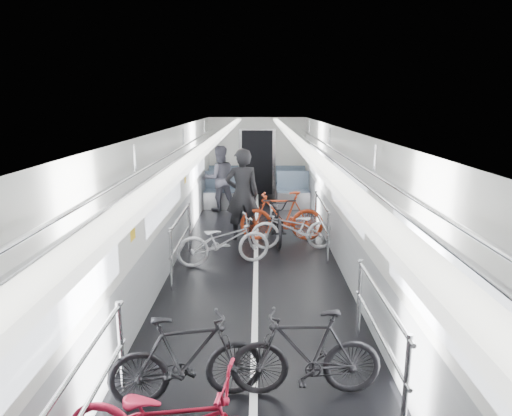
% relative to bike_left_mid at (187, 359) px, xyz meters
% --- Properties ---
extents(car_shell, '(3.02, 14.01, 2.41)m').
position_rel_bike_left_mid_xyz_m(car_shell, '(0.63, 5.14, 0.68)').
color(car_shell, black).
rests_on(car_shell, ground).
extents(bike_left_mid, '(1.55, 0.72, 0.90)m').
position_rel_bike_left_mid_xyz_m(bike_left_mid, '(0.00, 0.00, 0.00)').
color(bike_left_mid, black).
rests_on(bike_left_mid, floor).
extents(bike_left_far, '(1.77, 1.04, 0.88)m').
position_rel_bike_left_mid_xyz_m(bike_left_far, '(0.06, 3.84, -0.01)').
color(bike_left_far, '#A6A6AB').
rests_on(bike_left_far, floor).
extents(bike_right_near, '(1.50, 0.47, 0.89)m').
position_rel_bike_left_mid_xyz_m(bike_right_near, '(1.15, 0.11, -0.00)').
color(bike_right_near, black).
rests_on(bike_right_near, floor).
extents(bike_right_mid, '(1.67, 0.65, 0.87)m').
position_rel_bike_left_mid_xyz_m(bike_right_mid, '(1.36, 4.73, -0.02)').
color(bike_right_mid, '#B8B9BD').
rests_on(bike_right_mid, floor).
extents(bike_right_far, '(1.76, 0.53, 1.05)m').
position_rel_bike_left_mid_xyz_m(bike_right_far, '(1.17, 5.33, 0.08)').
color(bike_right_far, '#AF3315').
rests_on(bike_right_far, floor).
extents(bike_aisle, '(0.74, 1.89, 0.98)m').
position_rel_bike_left_mid_xyz_m(bike_aisle, '(1.07, 5.34, 0.04)').
color(bike_aisle, black).
rests_on(bike_aisle, floor).
extents(person_standing, '(0.77, 0.56, 1.93)m').
position_rel_bike_left_mid_xyz_m(person_standing, '(0.34, 5.44, 0.51)').
color(person_standing, black).
rests_on(person_standing, floor).
extents(person_seated, '(1.01, 0.88, 1.74)m').
position_rel_bike_left_mid_xyz_m(person_seated, '(-0.36, 8.08, 0.42)').
color(person_seated, '#302F37').
rests_on(person_seated, floor).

